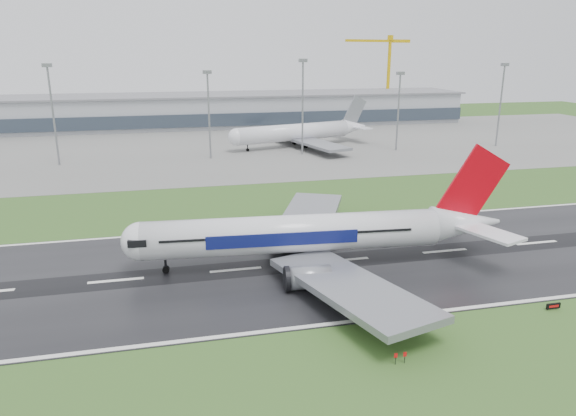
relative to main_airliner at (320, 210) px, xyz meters
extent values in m
plane|color=#2D521E|center=(5.08, 0.61, -10.08)|extent=(520.00, 520.00, 0.00)
cube|color=black|center=(5.08, 0.61, -10.03)|extent=(400.00, 45.00, 0.10)
cube|color=slate|center=(5.08, 125.61, -10.04)|extent=(400.00, 130.00, 0.08)
cube|color=#92969D|center=(5.08, 185.61, -2.58)|extent=(240.00, 36.00, 15.00)
cylinder|color=gray|center=(-60.79, 100.61, 5.71)|extent=(0.64, 0.64, 31.57)
cylinder|color=gray|center=(-10.66, 100.61, 4.43)|extent=(0.64, 0.64, 29.03)
cylinder|color=gray|center=(22.72, 100.61, 6.27)|extent=(0.64, 0.64, 32.70)
cylinder|color=gray|center=(59.69, 100.61, 3.92)|extent=(0.64, 0.64, 28.00)
cylinder|color=gray|center=(102.55, 100.61, 5.34)|extent=(0.64, 0.64, 30.85)
camera|label=1|loc=(-24.94, -83.93, 26.72)|focal=32.83mm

